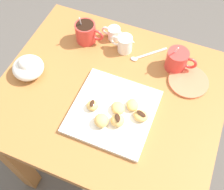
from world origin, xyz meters
TOP-DOWN VIEW (x-y plane):
  - ground_plane at (0.00, 0.00)m, footprint 8.00×8.00m
  - dining_table at (0.00, 0.00)m, footprint 0.84×0.72m
  - pastry_plate_square at (0.04, -0.08)m, footprint 0.29×0.29m
  - coffee_mug_red_left at (-0.19, 0.21)m, footprint 0.12×0.09m
  - coffee_mug_red_right at (0.20, 0.21)m, footprint 0.12×0.08m
  - cream_pitcher_white at (-0.02, 0.21)m, footprint 0.10×0.06m
  - ice_cream_bowl at (-0.33, -0.04)m, footprint 0.12×0.12m
  - chocolate_sauce_pitcher at (-0.09, 0.26)m, footprint 0.09×0.05m
  - saucer_coral_left at (0.26, 0.15)m, footprint 0.16×0.16m
  - loose_spoon_near_saucer at (0.07, 0.21)m, footprint 0.12×0.12m
  - beignet_0 at (0.03, -0.14)m, footprint 0.06×0.07m
  - beignet_1 at (-0.03, -0.10)m, footprint 0.05×0.05m
  - chocolate_drizzle_1 at (-0.03, -0.10)m, footprint 0.02×0.03m
  - beignet_2 at (0.10, -0.04)m, footprint 0.06×0.06m
  - beignet_3 at (0.08, -0.12)m, footprint 0.07×0.07m
  - chocolate_drizzle_3 at (0.08, -0.12)m, footprint 0.03×0.04m
  - beignet_4 at (0.06, -0.07)m, footprint 0.07×0.07m
  - beignet_5 at (0.14, -0.07)m, footprint 0.06×0.05m
  - chocolate_drizzle_5 at (0.14, -0.07)m, footprint 0.04×0.03m

SIDE VIEW (x-z plane):
  - ground_plane at x=0.00m, z-range 0.00..0.00m
  - dining_table at x=0.00m, z-range 0.21..0.95m
  - loose_spoon_near_saucer at x=0.07m, z-range 0.74..0.75m
  - saucer_coral_left at x=0.26m, z-range 0.74..0.75m
  - pastry_plate_square at x=0.04m, z-range 0.74..0.76m
  - beignet_5 at x=0.14m, z-range 0.76..0.78m
  - beignet_4 at x=0.06m, z-range 0.76..0.78m
  - beignet_2 at x=0.10m, z-range 0.76..0.78m
  - beignet_1 at x=-0.03m, z-range 0.76..0.78m
  - chocolate_sauce_pitcher at x=-0.09m, z-range 0.74..0.80m
  - beignet_3 at x=0.08m, z-range 0.76..0.79m
  - beignet_0 at x=0.03m, z-range 0.76..0.79m
  - ice_cream_bowl at x=-0.33m, z-range 0.73..0.82m
  - cream_pitcher_white at x=-0.02m, z-range 0.74..0.82m
  - chocolate_drizzle_5 at x=0.14m, z-range 0.78..0.79m
  - coffee_mug_red_right at x=0.20m, z-range 0.72..0.85m
  - chocolate_drizzle_1 at x=-0.03m, z-range 0.78..0.79m
  - coffee_mug_red_left at x=-0.19m, z-range 0.72..0.85m
  - chocolate_drizzle_3 at x=0.08m, z-range 0.79..0.80m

